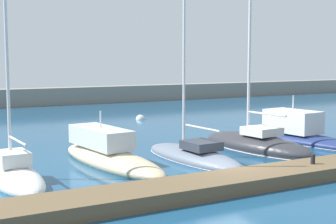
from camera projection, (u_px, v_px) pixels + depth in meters
ground_plane at (232, 175)px, 22.25m from camera, size 120.00×120.00×0.00m
dock_pier at (260, 178)px, 20.49m from camera, size 22.32×2.26×0.56m
breakwater_seawall at (30, 97)px, 54.87m from camera, size 108.00×2.02×1.95m
sailboat_white_nearest at (14, 174)px, 20.86m from camera, size 2.20×6.33×14.02m
motorboat_sand_second at (108, 154)px, 24.48m from camera, size 3.17×9.22×2.95m
sailboat_slate_third at (193, 155)px, 25.42m from camera, size 2.74×7.78×14.81m
sailboat_charcoal_fourth at (256, 144)px, 28.31m from camera, size 3.44×8.31×12.88m
motorboat_navy_fifth at (300, 133)px, 31.06m from camera, size 3.45×9.33×3.15m
mooring_buoy_white at (140, 119)px, 42.72m from camera, size 0.78×0.78×0.78m
dock_bollard at (313, 159)px, 21.87m from camera, size 0.20×0.20×0.44m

